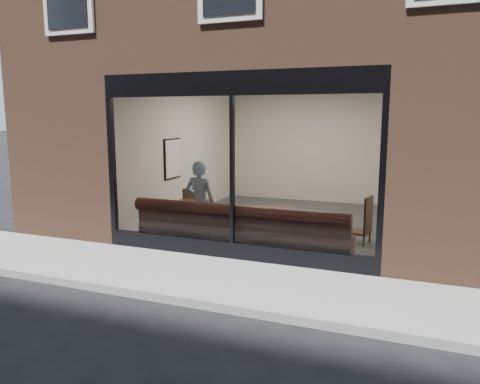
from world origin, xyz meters
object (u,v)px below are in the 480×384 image
at_px(banquette, 241,241).
at_px(cafe_table_left, 194,203).
at_px(person, 200,202).
at_px(cafe_chair_left, 186,219).
at_px(cafe_table_right, 279,209).
at_px(cafe_chair_right, 358,232).

xyz_separation_m(banquette, cafe_table_left, (-1.23, 0.55, 0.52)).
relative_size(person, cafe_chair_left, 3.77).
height_order(person, cafe_table_right, person).
relative_size(banquette, person, 2.45).
height_order(banquette, cafe_chair_left, banquette).
xyz_separation_m(banquette, person, (-0.97, 0.29, 0.59)).
distance_m(banquette, cafe_chair_right, 2.35).
bearing_deg(cafe_table_right, banquette, -134.63).
bearing_deg(banquette, cafe_table_left, 155.93).
bearing_deg(cafe_chair_left, person, 155.17).
bearing_deg(banquette, cafe_chair_right, 35.81).
relative_size(banquette, cafe_table_right, 6.40).
height_order(banquette, cafe_table_right, cafe_table_right).
bearing_deg(cafe_table_right, cafe_table_left, 180.00).
relative_size(person, cafe_chair_right, 3.76).
relative_size(cafe_table_left, cafe_table_right, 1.06).
height_order(cafe_table_right, cafe_chair_right, cafe_table_right).
height_order(person, cafe_chair_left, person).
bearing_deg(banquette, cafe_table_right, 45.37).
bearing_deg(cafe_chair_left, cafe_chair_right, -153.47).
distance_m(cafe_chair_left, cafe_chair_right, 3.66).
relative_size(cafe_table_right, cafe_chair_left, 1.44).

